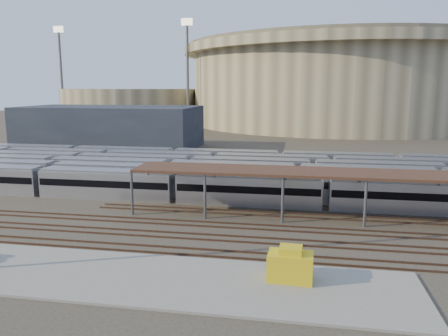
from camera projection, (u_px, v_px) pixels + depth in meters
The scene contains 12 objects.
ground at pixel (197, 221), 47.74m from camera, with size 420.00×420.00×0.00m, color #383026.
apron at pixel (90, 274), 34.07m from camera, with size 50.00×9.00×0.20m, color gray.
subway_trains at pixel (204, 173), 65.91m from camera, with size 127.78×23.90×3.60m.
inspection_shed at pixel (405, 177), 46.89m from camera, with size 60.30×6.00×5.30m.
empty_tracks at pixel (185, 236), 42.88m from camera, with size 170.00×9.62×0.18m.
stadium at pixel (339, 83), 175.95m from camera, with size 124.00×124.00×32.50m.
secondary_arena at pixel (131, 106), 182.74m from camera, with size 56.00×56.00×14.00m, color tan.
service_building at pixel (111, 127), 106.15m from camera, with size 42.00×20.00×10.00m, color #1E232D.
floodlight_0 at pixel (188, 70), 155.70m from camera, with size 4.00×1.00×38.40m.
floodlight_1 at pixel (61, 72), 174.93m from camera, with size 4.00×1.00×38.40m.
floodlight_3 at pixel (258, 74), 200.64m from camera, with size 4.00×1.00×38.40m.
yellow_equipment at pixel (290, 267), 32.61m from camera, with size 3.34×2.09×2.09m, color gold.
Camera 1 is at (10.97, -44.66, 14.39)m, focal length 35.00 mm.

